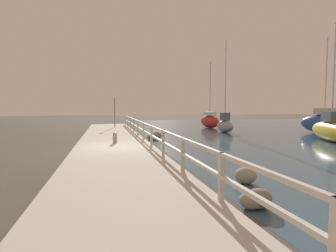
% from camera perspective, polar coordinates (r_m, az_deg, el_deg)
% --- Properties ---
extents(ground_plane, '(120.00, 120.00, 0.00)m').
position_cam_1_polar(ground_plane, '(13.08, -11.49, -5.37)').
color(ground_plane, '#4C473D').
extents(dock_walkway, '(3.83, 36.00, 0.23)m').
position_cam_1_polar(dock_walkway, '(13.07, -11.49, -4.88)').
color(dock_walkway, beige).
rests_on(dock_walkway, ground).
extents(railing, '(0.10, 32.50, 0.99)m').
position_cam_1_polar(railing, '(13.16, -3.63, -1.28)').
color(railing, beige).
rests_on(railing, dock_walkway).
extents(boulder_water_edge, '(0.69, 0.62, 0.52)m').
position_cam_1_polar(boulder_water_edge, '(17.42, -2.45, -2.10)').
color(boulder_water_edge, gray).
rests_on(boulder_water_edge, ground).
extents(boulder_far_strip, '(0.61, 0.55, 0.46)m').
position_cam_1_polar(boulder_far_strip, '(7.73, 16.52, -10.31)').
color(boulder_far_strip, gray).
rests_on(boulder_far_strip, ground).
extents(boulder_mid_strip, '(0.50, 0.45, 0.37)m').
position_cam_1_polar(boulder_mid_strip, '(5.94, 17.62, -15.18)').
color(boulder_mid_strip, gray).
rests_on(boulder_mid_strip, ground).
extents(boulder_near_dock, '(0.56, 0.50, 0.42)m').
position_cam_1_polar(boulder_near_dock, '(6.03, 19.11, -14.68)').
color(boulder_near_dock, slate).
rests_on(boulder_near_dock, ground).
extents(boulder_downstream, '(0.55, 0.50, 0.41)m').
position_cam_1_polar(boulder_downstream, '(17.23, -3.64, -2.35)').
color(boulder_downstream, slate).
rests_on(boulder_downstream, ground).
extents(mooring_bollard, '(0.22, 0.22, 0.59)m').
position_cam_1_polar(mooring_bollard, '(14.15, -11.49, -2.53)').
color(mooring_bollard, gray).
rests_on(mooring_bollard, dock_walkway).
extents(dock_lamp, '(0.25, 0.25, 3.03)m').
position_cam_1_polar(dock_lamp, '(25.63, -11.57, 4.65)').
color(dock_lamp, '#514C47').
rests_on(dock_lamp, dock_walkway).
extents(sailboat_gray, '(1.27, 3.32, 7.80)m').
position_cam_1_polar(sailboat_gray, '(23.13, 12.26, 0.33)').
color(sailboat_gray, gray).
rests_on(sailboat_gray, water_surface).
extents(sailboat_yellow, '(2.99, 5.27, 7.28)m').
position_cam_1_polar(sailboat_yellow, '(19.27, 32.02, -0.70)').
color(sailboat_yellow, gold).
rests_on(sailboat_yellow, water_surface).
extents(sailboat_blue, '(2.37, 4.23, 7.76)m').
position_cam_1_polar(sailboat_blue, '(24.91, 30.87, 0.62)').
color(sailboat_blue, '#2D4C9E').
rests_on(sailboat_blue, water_surface).
extents(sailboat_red, '(1.41, 3.58, 6.82)m').
position_cam_1_polar(sailboat_red, '(27.75, 9.09, 1.15)').
color(sailboat_red, red).
rests_on(sailboat_red, water_surface).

